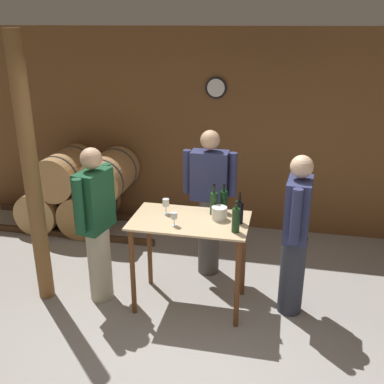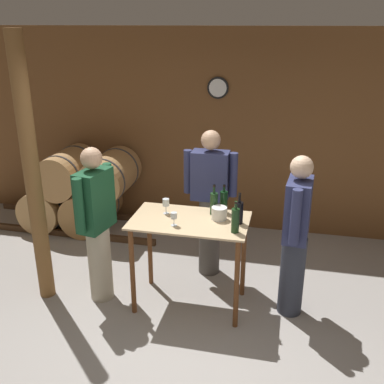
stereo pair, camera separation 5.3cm
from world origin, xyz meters
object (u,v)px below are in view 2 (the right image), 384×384
object	(u,v)px
wine_bottle_far_left	(214,203)
wooden_post	(32,175)
wine_bottle_center	(235,220)
person_host	(97,223)
wine_bottle_right	(239,212)
ice_bucket	(219,213)
wine_glass_near_left	(166,203)
person_visitor_bearded	(210,201)
person_visitor_with_scarf	(296,234)
wine_bottle_left	(224,201)
wine_glass_near_center	(174,216)

from	to	relation	value
wine_bottle_far_left	wooden_post	bearing A→B (deg)	-168.18
wine_bottle_center	person_host	bearing A→B (deg)	176.73
wine_bottle_right	person_host	world-z (taller)	person_host
ice_bucket	person_host	xyz separation A→B (m)	(-1.21, -0.17, -0.15)
wine_bottle_center	wine_glass_near_left	distance (m)	0.78
wine_bottle_far_left	wine_bottle_center	size ratio (longest dim) A/B	1.03
wine_bottle_center	person_visitor_bearded	xyz separation A→B (m)	(-0.39, 0.84, -0.18)
wine_bottle_far_left	ice_bucket	bearing A→B (deg)	-55.85
wine_bottle_right	wine_glass_near_left	xyz separation A→B (m)	(-0.74, 0.07, 0.00)
person_visitor_with_scarf	person_visitor_bearded	bearing A→B (deg)	148.19
wine_bottle_left	wine_glass_near_center	xyz separation A→B (m)	(-0.41, -0.42, -0.02)
wine_bottle_far_left	person_visitor_bearded	size ratio (longest dim) A/B	0.18
wine_bottle_far_left	wine_bottle_right	xyz separation A→B (m)	(0.27, -0.15, -0.01)
wine_bottle_left	wine_glass_near_left	bearing A→B (deg)	-163.82
wine_glass_near_left	person_visitor_bearded	bearing A→B (deg)	59.59
wine_bottle_far_left	ice_bucket	world-z (taller)	wine_bottle_far_left
ice_bucket	person_visitor_with_scarf	world-z (taller)	person_visitor_with_scarf
wine_bottle_right	person_host	distance (m)	1.43
wine_bottle_right	wine_glass_near_left	distance (m)	0.74
wine_bottle_right	person_visitor_with_scarf	world-z (taller)	person_visitor_with_scarf
wine_bottle_center	wine_glass_near_center	bearing A→B (deg)	178.74
wooden_post	person_host	xyz separation A→B (m)	(0.59, 0.09, -0.48)
wine_bottle_center	person_visitor_bearded	bearing A→B (deg)	114.79
wine_bottle_right	person_host	bearing A→B (deg)	-175.07
wine_bottle_left	person_host	world-z (taller)	person_host
ice_bucket	wine_bottle_right	bearing A→B (deg)	-13.75
wine_glass_near_center	person_host	world-z (taller)	person_host
person_visitor_with_scarf	wooden_post	bearing A→B (deg)	-173.92
person_visitor_bearded	wine_glass_near_center	bearing A→B (deg)	-102.77
person_visitor_with_scarf	person_visitor_bearded	xyz separation A→B (m)	(-0.94, 0.58, 0.03)
wine_bottle_center	wine_glass_near_left	bearing A→B (deg)	159.78
wine_bottle_center	person_visitor_with_scarf	xyz separation A→B (m)	(0.55, 0.26, -0.21)
person_visitor_with_scarf	wine_bottle_far_left	bearing A→B (deg)	173.49
wine_glass_near_left	wine_bottle_left	bearing A→B (deg)	16.18
wine_bottle_right	wine_glass_near_left	bearing A→B (deg)	174.80
ice_bucket	wine_bottle_far_left	bearing A→B (deg)	124.15
wine_bottle_left	person_visitor_bearded	distance (m)	0.50
wooden_post	wine_bottle_right	world-z (taller)	wooden_post
wine_glass_near_center	ice_bucket	xyz separation A→B (m)	(0.39, 0.24, -0.03)
wooden_post	person_visitor_bearded	size ratio (longest dim) A/B	1.60
wine_glass_near_left	wine_bottle_right	bearing A→B (deg)	-5.20
wine_bottle_far_left	person_visitor_bearded	xyz separation A→B (m)	(-0.13, 0.49, -0.18)
wine_bottle_right	wine_glass_near_center	world-z (taller)	wine_bottle_right
wine_bottle_left	person_host	size ratio (longest dim) A/B	0.18
person_visitor_bearded	wine_bottle_right	bearing A→B (deg)	-58.27
person_host	wooden_post	bearing A→B (deg)	-171.63
wooden_post	person_host	distance (m)	0.77
wine_bottle_center	person_visitor_with_scarf	size ratio (longest dim) A/B	0.18
wooden_post	wine_glass_near_left	bearing A→B (deg)	12.30
wine_bottle_left	wine_bottle_right	bearing A→B (deg)	-51.58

